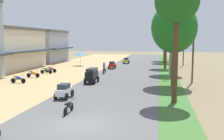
% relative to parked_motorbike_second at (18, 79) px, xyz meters
% --- Properties ---
extents(ground_plane, '(180.00, 180.00, 0.00)m').
position_rel_parked_motorbike_second_xyz_m(ground_plane, '(11.05, -12.46, -0.55)').
color(ground_plane, '#7A6B4C').
extents(road_strip, '(9.00, 140.00, 0.08)m').
position_rel_parked_motorbike_second_xyz_m(road_strip, '(11.05, -12.46, -0.51)').
color(road_strip, '#565659').
rests_on(road_strip, ground).
extents(median_strip, '(2.40, 140.00, 0.06)m').
position_rel_parked_motorbike_second_xyz_m(median_strip, '(16.75, -12.46, -0.52)').
color(median_strip, '#3D6B2D').
rests_on(median_strip, ground).
extents(shophouse_mid, '(8.27, 13.52, 6.90)m').
position_rel_parked_motorbike_second_xyz_m(shophouse_mid, '(-8.93, 12.46, 2.90)').
color(shophouse_mid, beige).
rests_on(shophouse_mid, ground).
extents(shophouse_far, '(8.49, 10.79, 6.90)m').
position_rel_parked_motorbike_second_xyz_m(shophouse_far, '(-8.93, 26.06, 2.91)').
color(shophouse_far, '#999EA8').
rests_on(shophouse_far, ground).
extents(parked_motorbike_second, '(1.80, 0.54, 0.94)m').
position_rel_parked_motorbike_second_xyz_m(parked_motorbike_second, '(0.00, 0.00, 0.00)').
color(parked_motorbike_second, black).
rests_on(parked_motorbike_second, dirt_shoulder).
extents(parked_motorbike_third, '(1.80, 0.54, 0.94)m').
position_rel_parked_motorbike_second_xyz_m(parked_motorbike_third, '(-0.45, 4.34, 0.00)').
color(parked_motorbike_third, black).
rests_on(parked_motorbike_third, dirt_shoulder).
extents(parked_motorbike_fourth, '(1.80, 0.54, 0.94)m').
position_rel_parked_motorbike_second_xyz_m(parked_motorbike_fourth, '(-0.32, 8.07, 0.00)').
color(parked_motorbike_fourth, black).
rests_on(parked_motorbike_fourth, dirt_shoulder).
extents(parked_motorbike_fifth, '(1.80, 0.54, 0.94)m').
position_rel_parked_motorbike_second_xyz_m(parked_motorbike_fifth, '(-0.28, 9.49, 0.00)').
color(parked_motorbike_fifth, black).
rests_on(parked_motorbike_fifth, dirt_shoulder).
extents(vendor_umbrella, '(2.20, 2.20, 2.52)m').
position_rel_parked_motorbike_second_xyz_m(vendor_umbrella, '(1.08, 19.91, 1.75)').
color(vendor_umbrella, '#99999E').
rests_on(vendor_umbrella, dirt_shoulder).
extents(median_tree_nearest, '(3.31, 3.31, 9.29)m').
position_rel_parked_motorbike_second_xyz_m(median_tree_nearest, '(16.72, -6.07, 7.05)').
color(median_tree_nearest, '#4C351E').
rests_on(median_tree_nearest, median_strip).
extents(median_tree_second, '(4.67, 4.67, 8.71)m').
position_rel_parked_motorbike_second_xyz_m(median_tree_second, '(16.96, 1.21, 5.58)').
color(median_tree_second, '#4C351E').
rests_on(median_tree_second, median_strip).
extents(median_tree_third, '(4.27, 4.27, 8.82)m').
position_rel_parked_motorbike_second_xyz_m(median_tree_third, '(17.03, 10.33, 5.76)').
color(median_tree_third, '#4C351E').
rests_on(median_tree_third, median_strip).
extents(median_tree_fourth, '(3.80, 3.80, 9.71)m').
position_rel_parked_motorbike_second_xyz_m(median_tree_fourth, '(16.57, 18.32, 6.80)').
color(median_tree_fourth, '#4C351E').
rests_on(median_tree_fourth, median_strip).
extents(median_tree_fifth, '(3.93, 3.93, 8.07)m').
position_rel_parked_motorbike_second_xyz_m(median_tree_fifth, '(16.61, 27.85, 5.27)').
color(median_tree_fifth, '#4C351E').
rests_on(median_tree_fifth, median_strip).
extents(median_tree_sixth, '(4.25, 4.25, 9.01)m').
position_rel_parked_motorbike_second_xyz_m(median_tree_sixth, '(16.61, 33.17, 6.27)').
color(median_tree_sixth, '#4C351E').
rests_on(median_tree_sixth, median_strip).
extents(streetlamp_near, '(3.16, 0.20, 7.89)m').
position_rel_parked_motorbike_second_xyz_m(streetlamp_near, '(16.85, 7.04, 4.05)').
color(streetlamp_near, gray).
rests_on(streetlamp_near, median_strip).
extents(streetlamp_mid, '(3.16, 0.20, 7.98)m').
position_rel_parked_motorbike_second_xyz_m(streetlamp_mid, '(16.85, 41.06, 4.09)').
color(streetlamp_mid, gray).
rests_on(streetlamp_mid, median_strip).
extents(utility_pole_near, '(1.80, 0.20, 9.90)m').
position_rel_parked_motorbike_second_xyz_m(utility_pole_near, '(19.26, 3.93, 4.59)').
color(utility_pole_near, brown).
rests_on(utility_pole_near, ground).
extents(utility_pole_far, '(1.80, 0.20, 9.75)m').
position_rel_parked_motorbike_second_xyz_m(utility_pole_far, '(19.99, 23.68, 4.52)').
color(utility_pole_far, brown).
rests_on(utility_pole_far, ground).
extents(car_hatchback_white, '(1.04, 2.00, 1.23)m').
position_rel_parked_motorbike_second_xyz_m(car_hatchback_white, '(7.80, -6.30, 0.19)').
color(car_hatchback_white, silver).
rests_on(car_hatchback_white, road_strip).
extents(car_van_black, '(1.19, 2.41, 1.67)m').
position_rel_parked_motorbike_second_xyz_m(car_van_black, '(8.12, 1.48, 0.47)').
color(car_van_black, black).
rests_on(car_van_black, road_strip).
extents(car_hatchback_red, '(1.04, 2.00, 1.23)m').
position_rel_parked_motorbike_second_xyz_m(car_hatchback_red, '(7.82, 15.76, 0.19)').
color(car_hatchback_red, red).
rests_on(car_hatchback_red, road_strip).
extents(car_sedan_yellow, '(1.10, 2.26, 1.19)m').
position_rel_parked_motorbike_second_xyz_m(car_sedan_yellow, '(9.01, 25.33, 0.19)').
color(car_sedan_yellow, gold).
rests_on(car_sedan_yellow, road_strip).
extents(motorbike_ahead_second, '(0.54, 1.80, 0.94)m').
position_rel_parked_motorbike_second_xyz_m(motorbike_ahead_second, '(9.68, -10.39, 0.02)').
color(motorbike_ahead_second, black).
rests_on(motorbike_ahead_second, road_strip).
extents(motorbike_ahead_third, '(0.54, 1.80, 1.66)m').
position_rel_parked_motorbike_second_xyz_m(motorbike_ahead_third, '(7.80, 9.63, 0.30)').
color(motorbike_ahead_third, black).
rests_on(motorbike_ahead_third, road_strip).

